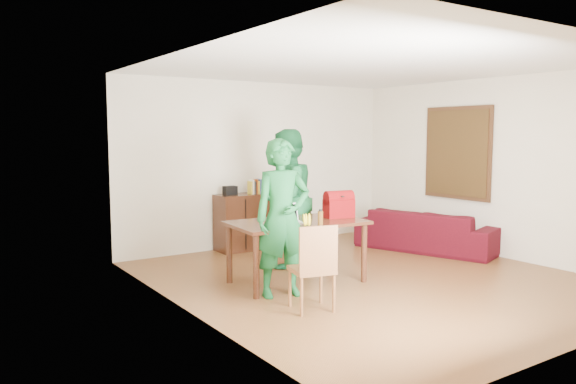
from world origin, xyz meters
TOP-DOWN VIEW (x-y plane):
  - room at (0.01, 0.13)m, footprint 5.20×5.70m
  - table at (-0.89, 0.40)m, footprint 1.74×1.08m
  - chair at (-1.39, -0.60)m, footprint 0.50×0.49m
  - person_near at (-1.36, 0.02)m, footprint 0.74×0.56m
  - person_far at (-0.53, 1.18)m, footprint 1.15×1.05m
  - laptop at (-1.08, 0.30)m, footprint 0.38×0.31m
  - bananas at (-0.99, 0.05)m, footprint 0.16×0.11m
  - bottle at (-0.84, -0.01)m, footprint 0.08×0.08m
  - red_bag at (-0.26, 0.35)m, footprint 0.41×0.28m
  - sofa at (1.95, 0.84)m, footprint 1.53×2.35m

SIDE VIEW (x-z plane):
  - chair at x=-1.39m, z-range -0.19..0.73m
  - sofa at x=1.95m, z-range 0.00..0.64m
  - table at x=-0.89m, z-range 0.29..1.07m
  - bananas at x=-0.99m, z-range 0.78..0.83m
  - laptop at x=-1.08m, z-range 0.71..0.94m
  - bottle at x=-0.84m, z-range 0.78..0.97m
  - person_near at x=-1.36m, z-range 0.00..1.81m
  - red_bag at x=-0.26m, z-range 0.78..1.05m
  - person_far at x=-0.53m, z-range 0.00..1.92m
  - room at x=0.01m, z-range -0.14..2.76m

